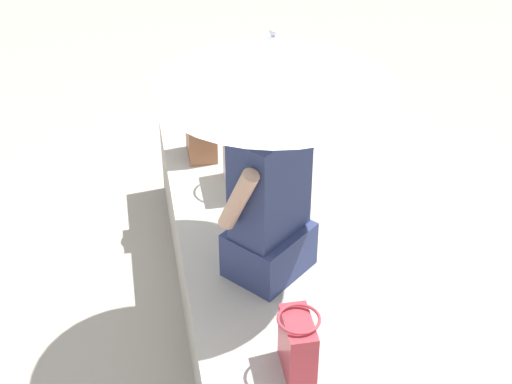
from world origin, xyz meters
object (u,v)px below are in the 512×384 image
at_px(handbag_black, 201,127).
at_px(shoulder_bag_spare, 241,163).
at_px(parasol, 273,62).
at_px(tote_bag_canvas, 298,345).
at_px(person_seated, 270,197).

relative_size(handbag_black, shoulder_bag_spare, 1.20).
xyz_separation_m(parasol, tote_bag_canvas, (0.63, -0.02, -0.86)).
height_order(tote_bag_canvas, shoulder_bag_spare, shoulder_bag_spare).
bearing_deg(person_seated, parasol, 157.59).
height_order(handbag_black, shoulder_bag_spare, handbag_black).
relative_size(handbag_black, tote_bag_canvas, 1.33).
distance_m(person_seated, tote_bag_canvas, 0.66).
bearing_deg(parasol, person_seated, -22.41).
height_order(person_seated, handbag_black, person_seated).
relative_size(parasol, shoulder_bag_spare, 3.75).
distance_m(handbag_black, tote_bag_canvas, 1.62).
height_order(parasol, tote_bag_canvas, parasol).
height_order(parasol, shoulder_bag_spare, parasol).
relative_size(person_seated, handbag_black, 2.50).
distance_m(parasol, tote_bag_canvas, 1.07).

